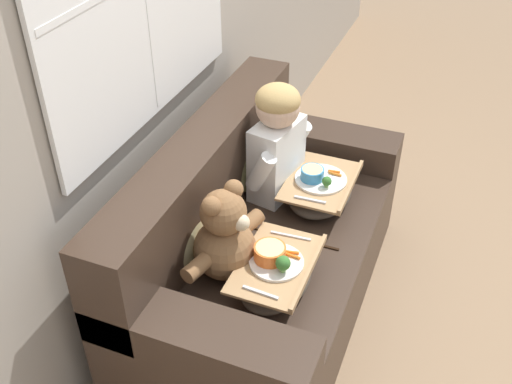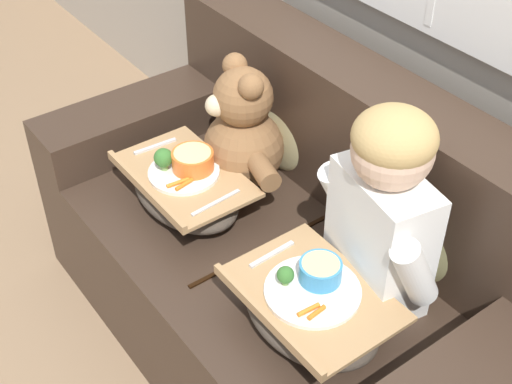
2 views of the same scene
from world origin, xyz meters
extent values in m
plane|color=#8E7051|center=(0.00, 0.00, 0.00)|extent=(14.00, 14.00, 0.00)
cube|color=#A89E8E|center=(0.00, 0.56, 1.30)|extent=(8.00, 0.05, 2.60)
cube|color=#38281E|center=(0.00, 0.00, 0.23)|extent=(1.63, 0.85, 0.46)
cube|color=#38281E|center=(0.00, 0.32, 0.68)|extent=(1.63, 0.22, 0.43)
cube|color=#38281E|center=(-0.71, 0.00, 0.54)|extent=(0.22, 0.85, 0.15)
cube|color=#38281E|center=(0.71, 0.00, 0.54)|extent=(0.22, 0.85, 0.15)
cube|color=black|center=(0.00, -0.02, 0.47)|extent=(0.01, 0.59, 0.01)
ellipsoid|color=#898456|center=(0.30, 0.24, 0.63)|extent=(0.35, 0.17, 0.36)
ellipsoid|color=tan|center=(-0.30, 0.24, 0.63)|extent=(0.33, 0.16, 0.34)
cube|color=white|center=(0.30, 0.08, 0.65)|extent=(0.31, 0.20, 0.38)
sphere|color=beige|center=(0.30, 0.08, 0.93)|extent=(0.20, 0.20, 0.20)
ellipsoid|color=tan|center=(0.30, 0.08, 0.96)|extent=(0.20, 0.20, 0.14)
cylinder|color=white|center=(0.14, 0.10, 0.68)|extent=(0.10, 0.16, 0.21)
cylinder|color=white|center=(0.46, 0.04, 0.68)|extent=(0.10, 0.16, 0.21)
sphere|color=brown|center=(-0.30, 0.08, 0.59)|extent=(0.25, 0.25, 0.25)
sphere|color=brown|center=(-0.30, 0.08, 0.78)|extent=(0.18, 0.18, 0.18)
sphere|color=brown|center=(-0.36, 0.10, 0.85)|extent=(0.08, 0.08, 0.08)
sphere|color=brown|center=(-0.23, 0.07, 0.85)|extent=(0.08, 0.08, 0.08)
sphere|color=beige|center=(-0.32, 0.00, 0.77)|extent=(0.07, 0.07, 0.07)
sphere|color=black|center=(-0.32, -0.01, 0.77)|extent=(0.02, 0.02, 0.02)
cylinder|color=brown|center=(-0.46, 0.12, 0.62)|extent=(0.14, 0.10, 0.07)
cylinder|color=brown|center=(-0.14, 0.04, 0.62)|extent=(0.14, 0.10, 0.07)
cylinder|color=brown|center=(-0.39, -0.03, 0.50)|extent=(0.09, 0.13, 0.07)
cylinder|color=brown|center=(-0.28, -0.05, 0.50)|extent=(0.09, 0.13, 0.07)
ellipsoid|color=#473D33|center=(0.30, -0.14, 0.52)|extent=(0.40, 0.29, 0.11)
cube|color=tan|center=(0.30, -0.14, 0.58)|extent=(0.42, 0.30, 0.01)
cube|color=tan|center=(0.30, -0.28, 0.60)|extent=(0.42, 0.02, 0.02)
cylinder|color=white|center=(0.30, -0.14, 0.59)|extent=(0.24, 0.24, 0.01)
cylinder|color=#3889C1|center=(0.28, -0.10, 0.63)|extent=(0.11, 0.11, 0.05)
cylinder|color=#E5D189|center=(0.28, -0.10, 0.65)|extent=(0.09, 0.09, 0.01)
sphere|color=#38702D|center=(0.24, -0.18, 0.63)|extent=(0.04, 0.04, 0.04)
cylinder|color=#7A9E56|center=(0.24, -0.18, 0.61)|extent=(0.02, 0.02, 0.02)
cylinder|color=orange|center=(0.35, -0.19, 0.61)|extent=(0.02, 0.06, 0.01)
cylinder|color=orange|center=(0.37, -0.18, 0.61)|extent=(0.02, 0.06, 0.01)
cube|color=silver|center=(0.13, -0.14, 0.59)|extent=(0.02, 0.14, 0.01)
ellipsoid|color=#473D33|center=(-0.30, -0.14, 0.52)|extent=(0.42, 0.27, 0.11)
cube|color=tan|center=(-0.30, -0.14, 0.58)|extent=(0.44, 0.28, 0.01)
cube|color=tan|center=(-0.30, -0.27, 0.60)|extent=(0.44, 0.02, 0.02)
cylinder|color=white|center=(-0.30, -0.14, 0.59)|extent=(0.21, 0.21, 0.01)
cylinder|color=orange|center=(-0.29, -0.11, 0.63)|extent=(0.13, 0.13, 0.06)
cylinder|color=#E5D189|center=(-0.29, -0.11, 0.65)|extent=(0.11, 0.11, 0.01)
sphere|color=#38702D|center=(-0.34, -0.18, 0.64)|extent=(0.06, 0.06, 0.06)
cylinder|color=#7A9E56|center=(-0.34, -0.18, 0.61)|extent=(0.02, 0.02, 0.03)
cylinder|color=orange|center=(-0.25, -0.18, 0.61)|extent=(0.02, 0.07, 0.01)
cylinder|color=orange|center=(-0.24, -0.17, 0.61)|extent=(0.02, 0.06, 0.01)
cube|color=silver|center=(-0.47, -0.14, 0.59)|extent=(0.02, 0.14, 0.01)
cube|color=silver|center=(-0.13, -0.14, 0.59)|extent=(0.02, 0.17, 0.01)
camera|label=1|loc=(-1.91, -0.69, 2.20)|focal=42.00mm
camera|label=2|loc=(1.19, -0.97, 1.89)|focal=50.00mm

